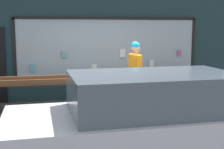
# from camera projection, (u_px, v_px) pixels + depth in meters

# --- Properties ---
(ground_plane) EXTENTS (40.00, 40.00, 0.00)m
(ground_plane) POSITION_uv_depth(u_px,v_px,m) (110.00, 121.00, 7.02)
(ground_plane) COLOR #38383A
(shopfront_facade) EXTENTS (8.31, 0.29, 3.69)m
(shopfront_facade) POSITION_uv_depth(u_px,v_px,m) (94.00, 37.00, 9.07)
(shopfront_facade) COLOR #192D33
(shopfront_facade) RESTS_ON ground_plane
(display_table_left) EXTENTS (2.88, 0.73, 0.87)m
(display_table_left) POSITION_uv_depth(u_px,v_px,m) (36.00, 84.00, 7.67)
(display_table_left) COLOR brown
(display_table_left) RESTS_ON ground_plane
(display_table_right) EXTENTS (2.88, 0.68, 0.93)m
(display_table_right) POSITION_uv_depth(u_px,v_px,m) (163.00, 78.00, 8.30)
(display_table_right) COLOR brown
(display_table_right) RESTS_ON ground_plane
(person_browsing) EXTENTS (0.23, 0.69, 1.75)m
(person_browsing) POSITION_uv_depth(u_px,v_px,m) (135.00, 71.00, 7.56)
(person_browsing) COLOR #2D334C
(person_browsing) RESTS_ON ground_plane
(small_dog) EXTENTS (0.25, 0.57, 0.42)m
(small_dog) POSITION_uv_depth(u_px,v_px,m) (120.00, 104.00, 7.46)
(small_dog) COLOR #99724C
(small_dog) RESTS_ON ground_plane
(parked_car) EXTENTS (4.42, 1.96, 1.41)m
(parked_car) POSITION_uv_depth(u_px,v_px,m) (153.00, 117.00, 4.67)
(parked_car) COLOR silver
(parked_car) RESTS_ON ground_plane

